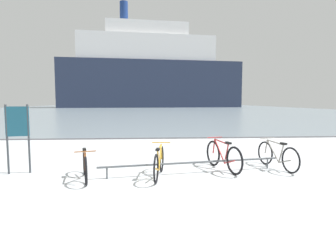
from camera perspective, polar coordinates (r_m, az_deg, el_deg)
The scene contains 8 objects.
ground at distance 57.72m, azimuth -3.63°, elevation 3.23°, with size 80.00×132.00×0.08m.
bike_rack at distance 7.26m, azimuth 5.06°, elevation -7.43°, with size 4.70×0.88×0.31m.
bicycle_0 at distance 6.93m, azimuth -16.44°, elevation -7.64°, with size 0.55×1.55×0.75m.
bicycle_1 at distance 6.87m, azimuth -1.82°, elevation -7.38°, with size 0.46×1.73×0.79m.
bicycle_2 at distance 7.70m, azimuth 11.07°, elevation -5.98°, with size 0.64×1.73×0.84m.
bicycle_3 at distance 8.26m, azimuth 21.19°, elevation -5.59°, with size 0.54×1.70×0.79m.
info_sign at distance 8.03m, azimuth -28.14°, elevation -0.29°, with size 0.55×0.14×1.75m.
ferry_ship at distance 83.77m, azimuth -3.72°, elevation 10.65°, with size 51.97×18.10×29.64m.
Camera 1 is at (-0.16, -3.79, 1.84)m, focal length 30.14 mm.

